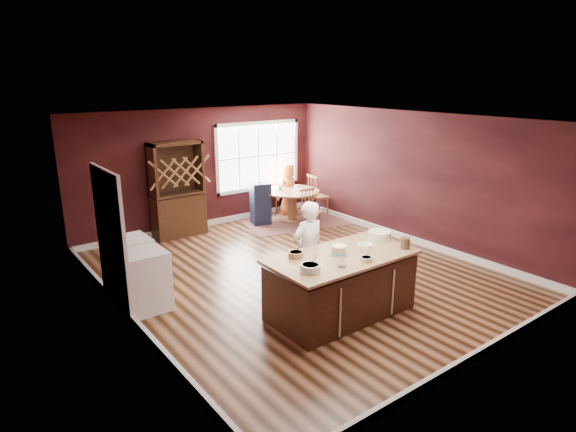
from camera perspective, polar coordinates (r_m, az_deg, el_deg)
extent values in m
plane|color=brown|center=(8.61, 1.04, -6.76)|extent=(7.00, 7.00, 0.00)
plane|color=white|center=(7.95, 1.14, 11.44)|extent=(7.00, 7.00, 0.00)
plane|color=black|center=(11.08, -10.16, 5.53)|extent=(6.00, 0.00, 6.00)
plane|color=black|center=(5.95, 22.35, -4.86)|extent=(6.00, 0.00, 6.00)
plane|color=black|center=(6.83, -19.20, -1.88)|extent=(0.00, 7.00, 7.00)
plane|color=black|center=(10.26, 14.47, 4.40)|extent=(0.00, 7.00, 7.00)
cube|color=black|center=(7.10, 6.26, -8.44)|extent=(2.07, 1.05, 0.83)
cube|color=tan|center=(6.91, 6.38, -4.78)|extent=(2.15, 1.13, 0.04)
cylinder|color=brown|center=(11.65, 0.46, -0.43)|extent=(0.61, 0.61, 0.04)
cylinder|color=brown|center=(11.56, 0.47, 1.16)|extent=(0.22, 0.22, 0.67)
cylinder|color=brown|center=(11.47, 0.47, 2.97)|extent=(1.31, 1.31, 0.04)
imported|color=white|center=(7.43, 2.34, -4.10)|extent=(0.58, 0.39, 1.57)
cylinder|color=white|center=(6.28, 2.67, -6.19)|extent=(0.27, 0.27, 0.10)
cylinder|color=olive|center=(6.77, 0.93, -4.59)|extent=(0.22, 0.22, 0.08)
cylinder|color=white|center=(6.49, 6.44, -5.80)|extent=(0.13, 0.13, 0.05)
cylinder|color=white|center=(6.72, 9.25, -5.06)|extent=(0.17, 0.17, 0.06)
cylinder|color=white|center=(7.07, 8.92, -3.52)|extent=(0.08, 0.08, 0.16)
cylinder|color=#FAF4A8|center=(7.35, 9.11, -3.36)|extent=(0.25, 0.25, 0.02)
cylinder|color=silver|center=(7.65, 10.80, -2.22)|extent=(0.36, 0.36, 0.12)
cylinder|color=brown|center=(7.30, 13.72, -3.14)|extent=(0.14, 0.14, 0.17)
cube|color=brown|center=(11.65, 0.46, -0.50)|extent=(2.70, 2.31, 0.01)
imported|color=orange|center=(12.02, -0.02, 3.20)|extent=(0.73, 0.58, 1.29)
cylinder|color=beige|center=(11.49, 1.82, 3.13)|extent=(0.21, 0.21, 0.02)
imported|color=white|center=(11.50, -0.96, 3.36)|extent=(0.16, 0.16, 0.10)
cube|color=black|center=(10.59, -12.97, 3.07)|extent=(1.12, 0.47, 2.05)
cube|color=white|center=(7.49, -16.62, -7.33)|extent=(0.63, 0.61, 0.92)
cube|color=white|center=(8.05, -18.25, -5.73)|extent=(0.64, 0.62, 0.93)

